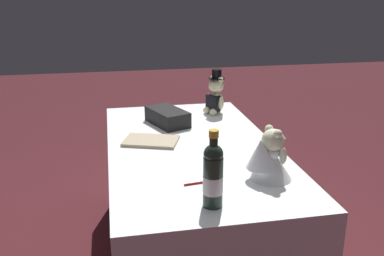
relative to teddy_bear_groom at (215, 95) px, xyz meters
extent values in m
cube|color=white|center=(0.57, -0.27, -0.49)|extent=(1.66, 0.90, 0.73)
ellipsoid|color=beige|center=(0.00, 0.01, -0.05)|extent=(0.11, 0.10, 0.15)
cube|color=black|center=(0.01, -0.02, -0.05)|extent=(0.11, 0.09, 0.11)
sphere|color=beige|center=(0.00, 0.01, 0.07)|extent=(0.10, 0.10, 0.10)
sphere|color=beige|center=(0.02, -0.03, 0.06)|extent=(0.04, 0.04, 0.04)
sphere|color=beige|center=(-0.04, -0.01, 0.11)|extent=(0.04, 0.04, 0.04)
sphere|color=beige|center=(0.03, 0.03, 0.11)|extent=(0.04, 0.04, 0.04)
ellipsoid|color=beige|center=(-0.05, -0.04, -0.04)|extent=(0.03, 0.03, 0.08)
ellipsoid|color=beige|center=(0.05, 0.03, -0.04)|extent=(0.03, 0.03, 0.08)
sphere|color=beige|center=(0.00, -0.06, -0.10)|extent=(0.05, 0.05, 0.05)
sphere|color=beige|center=(0.05, -0.03, -0.10)|extent=(0.05, 0.05, 0.05)
cylinder|color=black|center=(0.00, 0.01, 0.12)|extent=(0.11, 0.11, 0.01)
cylinder|color=black|center=(0.00, 0.01, 0.15)|extent=(0.06, 0.06, 0.06)
cone|color=white|center=(1.05, 0.00, -0.05)|extent=(0.19, 0.19, 0.14)
ellipsoid|color=white|center=(1.05, 0.00, 0.01)|extent=(0.09, 0.08, 0.06)
sphere|color=beige|center=(1.05, 0.00, 0.06)|extent=(0.10, 0.10, 0.10)
sphere|color=beige|center=(1.04, 0.04, 0.05)|extent=(0.04, 0.04, 0.04)
sphere|color=beige|center=(1.08, 0.00, 0.10)|extent=(0.04, 0.04, 0.04)
sphere|color=beige|center=(1.01, -0.01, 0.10)|extent=(0.04, 0.04, 0.04)
ellipsoid|color=beige|center=(1.10, 0.03, 0.00)|extent=(0.03, 0.03, 0.08)
ellipsoid|color=beige|center=(0.99, 0.01, 0.00)|extent=(0.03, 0.03, 0.08)
cone|color=white|center=(1.06, -0.06, 0.01)|extent=(0.17, 0.18, 0.14)
cylinder|color=#1F3026|center=(1.25, -0.32, -0.02)|extent=(0.08, 0.08, 0.21)
sphere|color=#1F3026|center=(1.25, -0.32, 0.10)|extent=(0.08, 0.08, 0.08)
cylinder|color=#1F3026|center=(1.25, -0.32, 0.15)|extent=(0.03, 0.03, 0.08)
cylinder|color=gold|center=(1.25, -0.32, 0.18)|extent=(0.04, 0.04, 0.03)
cylinder|color=white|center=(1.25, -0.32, -0.03)|extent=(0.08, 0.08, 0.07)
cylinder|color=maroon|center=(1.04, -0.33, -0.12)|extent=(0.03, 0.14, 0.01)
cone|color=silver|center=(1.03, -0.26, -0.12)|extent=(0.01, 0.02, 0.01)
cube|color=black|center=(0.18, -0.35, -0.08)|extent=(0.34, 0.26, 0.10)
cube|color=#B7B7BF|center=(0.15, -0.43, -0.08)|extent=(0.04, 0.02, 0.02)
cube|color=tan|center=(0.48, -0.49, -0.12)|extent=(0.28, 0.34, 0.02)
camera|label=1|loc=(2.72, -0.69, 0.71)|focal=40.20mm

